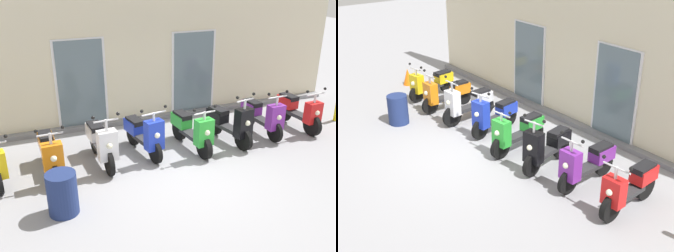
# 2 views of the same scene
# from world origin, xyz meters

# --- Properties ---
(ground_plane) EXTENTS (40.00, 40.00, 0.00)m
(ground_plane) POSITION_xyz_m (0.00, 0.00, 0.00)
(ground_plane) COLOR #939399
(storefront_facade) EXTENTS (11.70, 0.50, 4.09)m
(storefront_facade) POSITION_xyz_m (0.00, 3.30, 1.99)
(storefront_facade) COLOR beige
(storefront_facade) RESTS_ON ground_plane
(scooter_yellow) EXTENTS (0.64, 1.58, 1.11)m
(scooter_yellow) POSITION_xyz_m (-3.63, 1.21, 0.44)
(scooter_yellow) COLOR black
(scooter_yellow) RESTS_ON ground_plane
(scooter_orange) EXTENTS (0.54, 1.59, 1.20)m
(scooter_orange) POSITION_xyz_m (-2.56, 1.07, 0.47)
(scooter_orange) COLOR black
(scooter_orange) RESTS_ON ground_plane
(scooter_white) EXTENTS (0.56, 1.62, 1.29)m
(scooter_white) POSITION_xyz_m (-1.52, 1.08, 0.50)
(scooter_white) COLOR black
(scooter_white) RESTS_ON ground_plane
(scooter_blue) EXTENTS (0.66, 1.54, 1.25)m
(scooter_blue) POSITION_xyz_m (-0.55, 1.20, 0.49)
(scooter_blue) COLOR black
(scooter_blue) RESTS_ON ground_plane
(scooter_green) EXTENTS (0.58, 1.62, 1.18)m
(scooter_green) POSITION_xyz_m (0.54, 1.06, 0.47)
(scooter_green) COLOR black
(scooter_green) RESTS_ON ground_plane
(scooter_black) EXTENTS (0.64, 1.55, 1.32)m
(scooter_black) POSITION_xyz_m (1.51, 1.04, 0.50)
(scooter_black) COLOR black
(scooter_black) RESTS_ON ground_plane
(scooter_purple) EXTENTS (0.58, 1.59, 1.24)m
(scooter_purple) POSITION_xyz_m (2.50, 1.20, 0.49)
(scooter_purple) COLOR black
(scooter_purple) RESTS_ON ground_plane
(scooter_red) EXTENTS (0.61, 1.58, 1.19)m
(scooter_red) POSITION_xyz_m (3.57, 1.17, 0.47)
(scooter_red) COLOR black
(scooter_red) RESTS_ON ground_plane
(traffic_cone) EXTENTS (0.32, 0.32, 0.52)m
(traffic_cone) POSITION_xyz_m (-5.06, 1.15, 0.26)
(traffic_cone) COLOR orange
(traffic_cone) RESTS_ON ground_plane
(trash_bin) EXTENTS (0.51, 0.51, 0.76)m
(trash_bin) POSITION_xyz_m (-2.51, -0.40, 0.38)
(trash_bin) COLOR navy
(trash_bin) RESTS_ON ground_plane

